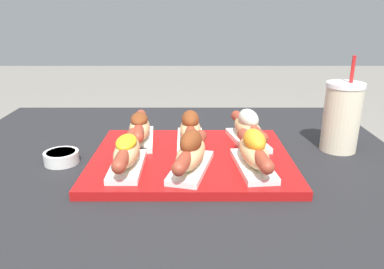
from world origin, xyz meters
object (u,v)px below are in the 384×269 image
(hot_dog_1, at_px, (192,153))
(hot_dog_3, at_px, (140,128))
(sauce_bowl, at_px, (62,157))
(drink_cup, at_px, (342,117))
(hot_dog_4, at_px, (191,129))
(hot_dog_0, at_px, (128,152))
(serving_tray, at_px, (192,159))
(hot_dog_2, at_px, (255,152))
(hot_dog_5, at_px, (249,128))

(hot_dog_1, height_order, hot_dog_3, hot_dog_1)
(sauce_bowl, bearing_deg, drink_cup, 7.19)
(hot_dog_3, distance_m, hot_dog_4, 0.12)
(hot_dog_0, xyz_separation_m, hot_dog_4, (0.12, 0.14, 0.00))
(hot_dog_3, bearing_deg, serving_tray, -34.86)
(hot_dog_2, bearing_deg, drink_cup, 33.26)
(hot_dog_1, bearing_deg, sauce_bowl, 164.81)
(hot_dog_3, height_order, drink_cup, drink_cup)
(serving_tray, distance_m, hot_dog_5, 0.16)
(hot_dog_4, bearing_deg, hot_dog_5, 1.16)
(hot_dog_0, relative_size, hot_dog_3, 1.00)
(serving_tray, bearing_deg, hot_dog_1, -90.25)
(hot_dog_0, height_order, hot_dog_2, hot_dog_2)
(hot_dog_3, xyz_separation_m, hot_dog_5, (0.25, -0.01, 0.00))
(hot_dog_4, height_order, drink_cup, drink_cup)
(hot_dog_0, height_order, hot_dog_4, hot_dog_4)
(hot_dog_5, bearing_deg, serving_tray, -149.68)
(hot_dog_4, relative_size, drink_cup, 0.92)
(hot_dog_3, height_order, sauce_bowl, hot_dog_3)
(hot_dog_0, xyz_separation_m, hot_dog_2, (0.25, -0.00, 0.00))
(serving_tray, xyz_separation_m, hot_dog_3, (-0.12, 0.08, 0.04))
(hot_dog_5, height_order, sauce_bowl, hot_dog_5)
(serving_tray, bearing_deg, hot_dog_4, 91.66)
(serving_tray, relative_size, hot_dog_5, 2.14)
(drink_cup, bearing_deg, hot_dog_4, -179.52)
(serving_tray, bearing_deg, hot_dog_0, -152.14)
(hot_dog_0, relative_size, hot_dog_1, 1.02)
(hot_dog_2, height_order, hot_dog_5, same)
(hot_dog_3, bearing_deg, hot_dog_0, -91.86)
(hot_dog_4, bearing_deg, hot_dog_3, 175.19)
(drink_cup, bearing_deg, hot_dog_2, -146.74)
(hot_dog_3, bearing_deg, hot_dog_5, -1.65)
(sauce_bowl, bearing_deg, hot_dog_0, -22.81)
(hot_dog_2, xyz_separation_m, drink_cup, (0.22, 0.15, 0.03))
(hot_dog_2, height_order, hot_dog_4, hot_dog_2)
(hot_dog_3, xyz_separation_m, sauce_bowl, (-0.16, -0.09, -0.04))
(serving_tray, height_order, hot_dog_1, hot_dog_1)
(hot_dog_3, bearing_deg, sauce_bowl, -151.57)
(hot_dog_2, bearing_deg, hot_dog_5, 86.32)
(sauce_bowl, height_order, drink_cup, drink_cup)
(hot_dog_0, distance_m, hot_dog_3, 0.15)
(hot_dog_5, bearing_deg, hot_dog_3, 178.35)
(serving_tray, distance_m, sauce_bowl, 0.28)
(serving_tray, height_order, sauce_bowl, sauce_bowl)
(hot_dog_0, bearing_deg, hot_dog_3, 88.14)
(hot_dog_4, height_order, sauce_bowl, hot_dog_4)
(serving_tray, height_order, hot_dog_5, hot_dog_5)
(hot_dog_2, relative_size, hot_dog_5, 1.01)
(hot_dog_3, bearing_deg, hot_dog_4, -4.81)
(serving_tray, bearing_deg, sauce_bowl, -179.64)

